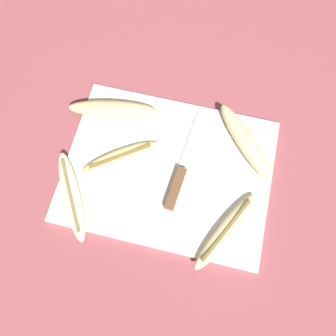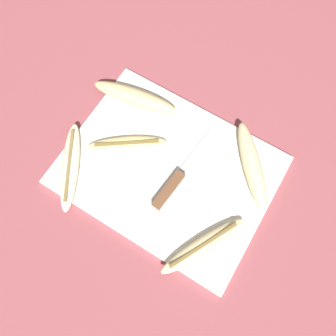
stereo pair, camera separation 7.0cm
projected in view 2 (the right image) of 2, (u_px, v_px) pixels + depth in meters
ground_plane at (168, 171)px, 0.72m from camera, size 4.00×4.00×0.00m
cutting_board at (168, 170)px, 0.72m from camera, size 0.44×0.34×0.01m
knife at (176, 181)px, 0.69m from camera, size 0.04×0.24×0.02m
banana_golden_short at (127, 145)px, 0.72m from camera, size 0.17×0.13×0.02m
banana_soft_right at (252, 165)px, 0.69m from camera, size 0.16×0.18×0.04m
banana_mellow_near at (203, 246)px, 0.65m from camera, size 0.12×0.19×0.02m
banana_pale_long at (70, 166)px, 0.70m from camera, size 0.14×0.19×0.02m
banana_spotted_left at (135, 97)px, 0.75m from camera, size 0.20×0.08×0.04m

